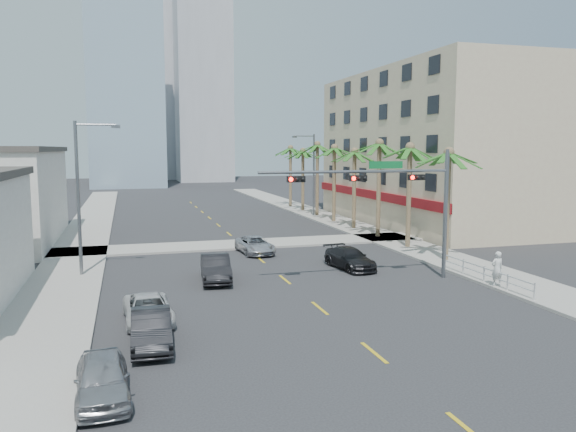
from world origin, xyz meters
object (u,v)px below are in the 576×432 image
object	(u,v)px
car_parked_near	(102,378)
car_lane_center	(255,245)
car_parked_far	(148,310)
car_lane_left	(216,268)
car_lane_right	(350,258)
car_parked_mid	(151,329)
traffic_signal_mast	(395,192)
pedestrian	(497,269)

from	to	relation	value
car_parked_near	car_lane_center	world-z (taller)	car_parked_near
car_parked_near	car_parked_far	world-z (taller)	car_parked_near
car_lane_left	car_parked_far	bearing A→B (deg)	-114.65
car_parked_near	car_lane_right	xyz separation A→B (m)	(14.10, 15.08, -0.02)
car_parked_far	car_lane_center	size ratio (longest dim) A/B	0.96
car_parked_mid	car_lane_center	bearing A→B (deg)	67.01
car_parked_mid	car_lane_left	bearing A→B (deg)	69.69
traffic_signal_mast	car_lane_center	size ratio (longest dim) A/B	2.53
car_parked_mid	car_lane_left	size ratio (longest dim) A/B	0.93
car_parked_near	car_lane_center	bearing A→B (deg)	63.12
car_lane_center	car_parked_far	bearing A→B (deg)	-123.21
car_parked_mid	pedestrian	bearing A→B (deg)	13.89
car_lane_left	car_lane_right	bearing A→B (deg)	11.55
car_lane_right	pedestrian	size ratio (longest dim) A/B	2.36
car_lane_center	car_lane_right	bearing A→B (deg)	-59.88
car_parked_near	car_lane_right	distance (m)	20.64
car_parked_mid	car_lane_left	world-z (taller)	car_lane_left
car_parked_mid	car_lane_center	xyz separation A→B (m)	(7.96, 17.46, -0.08)
pedestrian	car_parked_near	bearing A→B (deg)	22.15
car_lane_center	car_lane_right	size ratio (longest dim) A/B	0.99
car_parked_near	pedestrian	distance (m)	21.35
traffic_signal_mast	car_lane_center	distance (m)	12.66
car_parked_near	car_parked_mid	size ratio (longest dim) A/B	0.93
car_parked_far	car_lane_right	world-z (taller)	car_lane_right
car_lane_center	car_lane_right	world-z (taller)	car_lane_right
car_parked_far	car_lane_center	bearing A→B (deg)	58.51
car_lane_left	pedestrian	bearing A→B (deg)	-17.50
car_lane_right	traffic_signal_mast	bearing A→B (deg)	-81.41
traffic_signal_mast	car_lane_right	size ratio (longest dim) A/B	2.51
traffic_signal_mast	car_parked_near	bearing A→B (deg)	-143.45
car_lane_center	car_parked_near	bearing A→B (deg)	-118.13
traffic_signal_mast	car_lane_right	distance (m)	5.94
traffic_signal_mast	car_parked_mid	size ratio (longest dim) A/B	2.67
traffic_signal_mast	car_parked_far	world-z (taller)	traffic_signal_mast
car_parked_near	car_parked_mid	world-z (taller)	car_parked_mid
car_lane_left	car_lane_center	distance (m)	8.54
car_parked_mid	car_lane_center	distance (m)	19.19
car_parked_near	car_parked_far	size ratio (longest dim) A/B	0.92
car_parked_near	car_parked_mid	distance (m)	4.53
car_parked_far	car_lane_right	size ratio (longest dim) A/B	0.95
pedestrian	car_parked_far	bearing A→B (deg)	2.56
car_lane_right	pedestrian	xyz separation A→B (m)	(5.60, -6.87, 0.44)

